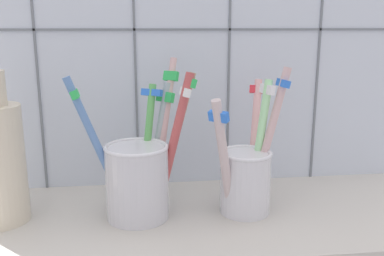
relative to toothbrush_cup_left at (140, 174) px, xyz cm
name	(u,v)px	position (x,y,z in cm)	size (l,w,h in cm)	color
counter_slab	(192,222)	(6.11, -0.34, -6.26)	(64.00, 22.00, 2.00)	#BCB7AD
tile_wall_back	(182,38)	(6.11, 11.65, 15.24)	(64.00, 2.20, 45.00)	silver
toothbrush_cup_left	(140,174)	(0.00, 0.00, 0.00)	(14.88, 9.90, 18.36)	silver
toothbrush_cup_right	(246,173)	(12.73, -0.18, -0.39)	(10.50, 10.87, 17.55)	silver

